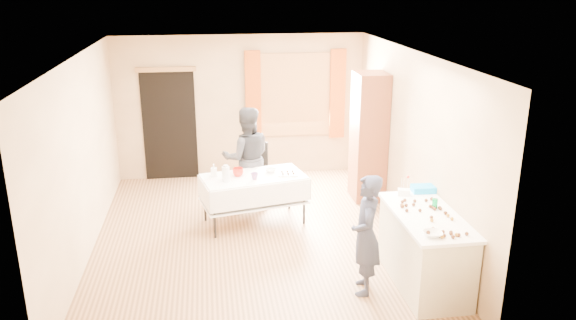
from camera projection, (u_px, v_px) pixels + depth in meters
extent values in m
cube|color=#9E7047|center=(256.00, 238.00, 8.06)|extent=(4.50, 5.50, 0.02)
cube|color=white|center=(252.00, 54.00, 7.25)|extent=(4.50, 5.50, 0.02)
cube|color=tan|center=(241.00, 107.00, 10.25)|extent=(4.50, 0.02, 2.60)
cube|color=tan|center=(281.00, 239.00, 5.06)|extent=(4.50, 0.02, 2.60)
cube|color=tan|center=(82.00, 158.00, 7.34)|extent=(0.02, 5.50, 2.60)
cube|color=tan|center=(413.00, 144.00, 7.96)|extent=(0.02, 5.50, 2.60)
cube|color=olive|center=(295.00, 95.00, 10.29)|extent=(1.32, 0.06, 1.52)
cube|color=white|center=(295.00, 95.00, 10.27)|extent=(1.20, 0.02, 1.40)
cube|color=#A14411|center=(253.00, 97.00, 10.13)|extent=(0.28, 0.06, 1.65)
cube|color=#A14411|center=(337.00, 94.00, 10.35)|extent=(0.28, 0.06, 1.65)
cube|color=black|center=(170.00, 126.00, 10.14)|extent=(0.95, 0.04, 2.00)
cube|color=olive|center=(166.00, 69.00, 9.79)|extent=(1.05, 0.06, 0.08)
cube|color=brown|center=(369.00, 137.00, 9.19)|extent=(0.50, 0.60, 2.12)
cube|color=beige|center=(424.00, 251.00, 6.71)|extent=(0.67, 1.48, 0.86)
cube|color=white|center=(427.00, 216.00, 6.57)|extent=(0.73, 1.54, 0.04)
cube|color=white|center=(254.00, 177.00, 8.32)|extent=(1.61, 1.05, 0.04)
cube|color=black|center=(254.00, 174.00, 9.40)|extent=(0.50, 0.50, 0.05)
cube|color=black|center=(257.00, 157.00, 9.49)|extent=(0.37, 0.18, 0.55)
imported|color=#202439|center=(366.00, 235.00, 6.46)|extent=(0.67, 0.57, 1.45)
imported|color=black|center=(247.00, 158.00, 8.90)|extent=(0.85, 0.69, 1.64)
cylinder|color=#008B38|center=(435.00, 204.00, 6.71)|extent=(0.07, 0.07, 0.12)
imported|color=white|center=(433.00, 234.00, 6.01)|extent=(0.24, 0.24, 0.05)
cube|color=white|center=(404.00, 192.00, 7.13)|extent=(0.17, 0.14, 0.08)
cube|color=#0A91ED|center=(423.00, 189.00, 7.24)|extent=(0.31, 0.22, 0.08)
cylinder|color=silver|center=(226.00, 174.00, 8.05)|extent=(0.14, 0.14, 0.22)
imported|color=red|center=(238.00, 172.00, 8.28)|extent=(0.21, 0.21, 0.12)
imported|color=red|center=(255.00, 176.00, 8.15)|extent=(0.17, 0.17, 0.10)
imported|color=white|center=(271.00, 170.00, 8.46)|extent=(0.25, 0.25, 0.05)
cube|color=white|center=(288.00, 174.00, 8.35)|extent=(0.29, 0.22, 0.02)
imported|color=white|center=(214.00, 170.00, 8.26)|extent=(0.09, 0.09, 0.19)
sphere|color=#3F2314|center=(452.00, 219.00, 6.39)|extent=(0.04, 0.04, 0.04)
sphere|color=#391C0E|center=(441.00, 209.00, 6.67)|extent=(0.04, 0.04, 0.04)
sphere|color=#391C0E|center=(433.00, 207.00, 6.71)|extent=(0.04, 0.04, 0.04)
sphere|color=#391C0E|center=(426.00, 200.00, 6.92)|extent=(0.04, 0.04, 0.04)
sphere|color=#391C0E|center=(420.00, 210.00, 6.62)|extent=(0.04, 0.04, 0.04)
sphere|color=#391C0E|center=(428.00, 232.00, 6.05)|extent=(0.04, 0.04, 0.04)
sphere|color=#3F2314|center=(403.00, 206.00, 6.75)|extent=(0.04, 0.04, 0.04)
sphere|color=#391C0E|center=(444.00, 236.00, 5.97)|extent=(0.04, 0.04, 0.04)
sphere|color=#391C0E|center=(402.00, 202.00, 6.87)|extent=(0.04, 0.04, 0.04)
sphere|color=#391C0E|center=(406.00, 205.00, 6.77)|extent=(0.04, 0.04, 0.04)
sphere|color=#391C0E|center=(445.00, 213.00, 6.55)|extent=(0.04, 0.04, 0.04)
sphere|color=#391C0E|center=(430.00, 206.00, 6.74)|extent=(0.04, 0.04, 0.04)
sphere|color=#3F2314|center=(442.00, 237.00, 5.95)|extent=(0.04, 0.04, 0.04)
sphere|color=#391C0E|center=(402.00, 207.00, 6.73)|extent=(0.04, 0.04, 0.04)
sphere|color=#391C0E|center=(431.00, 217.00, 6.43)|extent=(0.04, 0.04, 0.04)
sphere|color=#391C0E|center=(405.00, 200.00, 6.92)|extent=(0.04, 0.04, 0.04)
sphere|color=#391C0E|center=(414.00, 205.00, 6.79)|extent=(0.04, 0.04, 0.04)
sphere|color=#391C0E|center=(407.00, 210.00, 6.62)|extent=(0.04, 0.04, 0.04)
sphere|color=#3F2314|center=(457.00, 235.00, 5.99)|extent=(0.04, 0.04, 0.04)
sphere|color=#391C0E|center=(453.00, 237.00, 5.94)|extent=(0.04, 0.04, 0.04)
sphere|color=#391C0E|center=(451.00, 232.00, 6.05)|extent=(0.04, 0.04, 0.04)
sphere|color=#391C0E|center=(467.00, 234.00, 6.01)|extent=(0.04, 0.04, 0.04)
sphere|color=#391C0E|center=(440.00, 208.00, 6.70)|extent=(0.04, 0.04, 0.04)
sphere|color=#391C0E|center=(432.00, 199.00, 6.96)|extent=(0.04, 0.04, 0.04)
sphere|color=#3F2314|center=(448.00, 215.00, 6.48)|extent=(0.04, 0.04, 0.04)
sphere|color=#391C0E|center=(451.00, 234.00, 6.02)|extent=(0.04, 0.04, 0.04)
sphere|color=#391C0E|center=(459.00, 235.00, 5.99)|extent=(0.04, 0.04, 0.04)
sphere|color=#391C0E|center=(415.00, 201.00, 6.90)|extent=(0.04, 0.04, 0.04)
sphere|color=#391C0E|center=(443.00, 232.00, 6.06)|extent=(0.04, 0.04, 0.04)
sphere|color=#391C0E|center=(433.00, 229.00, 6.13)|extent=(0.04, 0.04, 0.04)
sphere|color=#3F2314|center=(432.00, 220.00, 6.35)|extent=(0.04, 0.04, 0.04)
sphere|color=#391C0E|center=(402.00, 205.00, 6.77)|extent=(0.04, 0.04, 0.04)
sphere|color=#391C0E|center=(446.00, 213.00, 6.55)|extent=(0.04, 0.04, 0.04)
sphere|color=#391C0E|center=(435.00, 209.00, 6.66)|extent=(0.04, 0.04, 0.04)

